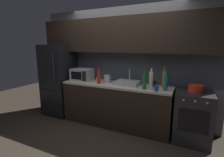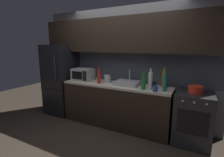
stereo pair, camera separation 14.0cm
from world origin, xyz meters
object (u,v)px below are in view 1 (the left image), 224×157
object	(u,v)px
kettle	(107,79)
wine_bottle_red	(99,76)
mug_yellow	(98,80)
mug_blue	(156,88)
refrigerator	(59,80)
wine_bottle_teal	(166,82)
oven_range	(193,117)
wine_bottle_green	(144,81)
mug_dark	(154,84)
wine_bottle_amber	(164,79)
cooking_pot	(196,89)
wine_bottle_white	(151,80)
microwave	(82,75)

from	to	relation	value
kettle	wine_bottle_red	bearing A→B (deg)	-129.90
mug_yellow	mug_blue	bearing A→B (deg)	-10.90
refrigerator	wine_bottle_teal	xyz separation A→B (m)	(2.53, -0.10, 0.20)
oven_range	wine_bottle_green	bearing A→B (deg)	-167.56
wine_bottle_green	mug_dark	size ratio (longest dim) A/B	3.27
refrigerator	wine_bottle_amber	world-z (taller)	refrigerator
wine_bottle_teal	cooking_pot	size ratio (longest dim) A/B	1.51
wine_bottle_amber	mug_yellow	xyz separation A→B (m)	(-1.40, -0.11, -0.12)
mug_yellow	cooking_pot	xyz separation A→B (m)	(1.94, -0.03, 0.02)
oven_range	wine_bottle_red	bearing A→B (deg)	-176.82
refrigerator	wine_bottle_red	world-z (taller)	refrigerator
wine_bottle_white	mug_yellow	world-z (taller)	wine_bottle_white
wine_bottle_amber	mug_blue	size ratio (longest dim) A/B	3.71
oven_range	mug_yellow	size ratio (longest dim) A/B	10.15
microwave	wine_bottle_green	world-z (taller)	wine_bottle_green
wine_bottle_teal	wine_bottle_green	bearing A→B (deg)	-166.96
microwave	oven_range	bearing A→B (deg)	-0.48
microwave	mug_yellow	bearing A→B (deg)	2.40
wine_bottle_amber	wine_bottle_white	size ratio (longest dim) A/B	1.00
wine_bottle_amber	cooking_pot	xyz separation A→B (m)	(0.54, -0.14, -0.10)
microwave	wine_bottle_red	size ratio (longest dim) A/B	1.30
oven_range	wine_bottle_teal	distance (m)	0.78
mug_blue	oven_range	bearing A→B (deg)	19.50
refrigerator	mug_dark	bearing A→B (deg)	2.44
microwave	wine_bottle_white	distance (m)	1.61
oven_range	wine_bottle_white	distance (m)	0.96
wine_bottle_red	mug_dark	xyz separation A→B (m)	(1.12, 0.20, -0.09)
wine_bottle_amber	kettle	bearing A→B (deg)	-175.03
oven_range	wine_bottle_amber	world-z (taller)	wine_bottle_amber
wine_bottle_teal	mug_yellow	bearing A→B (deg)	174.60
microwave	mug_blue	distance (m)	1.74
refrigerator	mug_yellow	world-z (taller)	refrigerator
refrigerator	cooking_pot	world-z (taller)	refrigerator
kettle	mug_yellow	xyz separation A→B (m)	(-0.23, -0.00, -0.04)
kettle	wine_bottle_white	world-z (taller)	wine_bottle_white
oven_range	microwave	bearing A→B (deg)	179.52
kettle	wine_bottle_amber	distance (m)	1.18
wine_bottle_red	mug_dark	bearing A→B (deg)	10.20
refrigerator	kettle	xyz separation A→B (m)	(1.30, 0.04, 0.13)
cooking_pot	wine_bottle_green	bearing A→B (deg)	-167.52
wine_bottle_teal	microwave	bearing A→B (deg)	176.25
mug_yellow	wine_bottle_green	bearing A→B (deg)	-11.36
mug_blue	wine_bottle_red	bearing A→B (deg)	174.50
refrigerator	mug_yellow	bearing A→B (deg)	1.86
wine_bottle_amber	mug_dark	distance (m)	0.21
mug_dark	wine_bottle_red	bearing A→B (deg)	-169.80
wine_bottle_red	mug_blue	xyz separation A→B (m)	(1.21, -0.12, -0.10)
wine_bottle_green	cooking_pot	xyz separation A→B (m)	(0.84, 0.19, -0.09)
wine_bottle_white	microwave	bearing A→B (deg)	174.93
microwave	mug_blue	xyz separation A→B (m)	(1.72, -0.24, -0.08)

